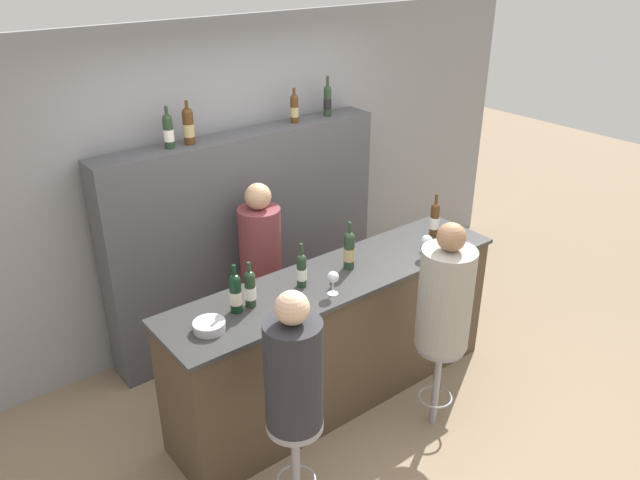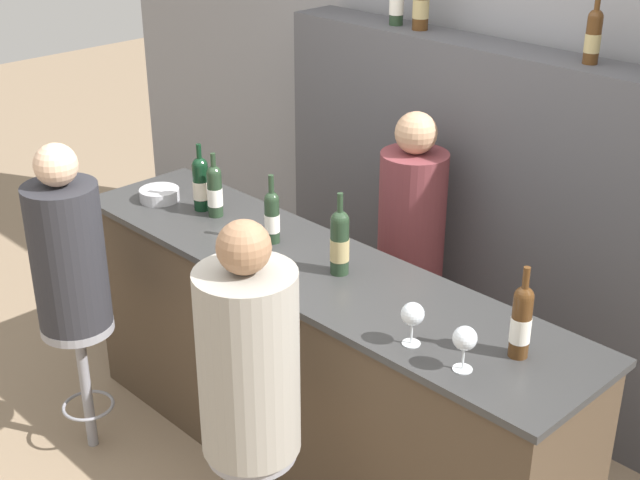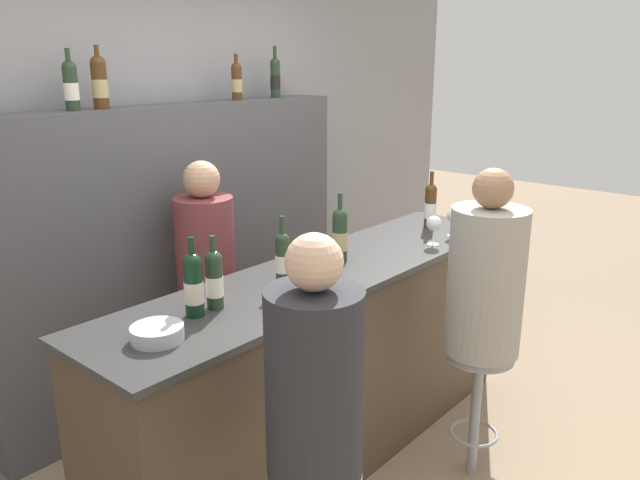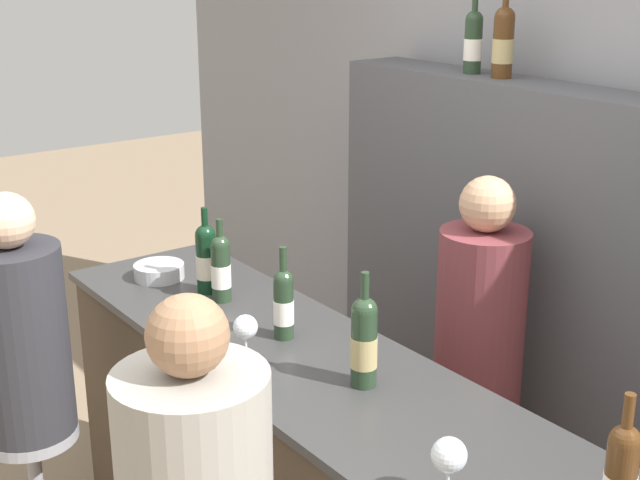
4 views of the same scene
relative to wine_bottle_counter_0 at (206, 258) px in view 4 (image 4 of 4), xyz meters
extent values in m
cube|color=gray|center=(0.78, 1.36, 0.13)|extent=(6.40, 0.05, 2.60)
cube|color=#333333|center=(0.78, -0.03, -0.15)|extent=(2.58, 0.61, 0.03)
cube|color=#4C4C51|center=(0.78, 1.13, -0.29)|extent=(2.41, 0.28, 1.76)
cylinder|color=black|center=(0.00, 0.00, -0.02)|extent=(0.07, 0.07, 0.22)
cylinder|color=beige|center=(0.00, 0.00, -0.03)|extent=(0.08, 0.08, 0.09)
sphere|color=black|center=(0.00, 0.00, 0.09)|extent=(0.07, 0.07, 0.07)
cylinder|color=black|center=(0.00, 0.00, 0.15)|extent=(0.02, 0.02, 0.09)
cylinder|color=#233823|center=(0.10, 0.00, -0.03)|extent=(0.07, 0.07, 0.21)
cylinder|color=white|center=(0.10, 0.00, -0.04)|extent=(0.07, 0.07, 0.08)
sphere|color=#233823|center=(0.10, 0.00, 0.08)|extent=(0.07, 0.07, 0.07)
cylinder|color=#233823|center=(0.10, 0.00, 0.13)|extent=(0.02, 0.02, 0.08)
cylinder|color=#233823|center=(0.50, 0.00, -0.03)|extent=(0.06, 0.06, 0.20)
cylinder|color=white|center=(0.50, 0.00, -0.04)|extent=(0.07, 0.07, 0.08)
sphere|color=#233823|center=(0.50, 0.00, 0.07)|extent=(0.06, 0.06, 0.06)
cylinder|color=#233823|center=(0.50, 0.00, 0.13)|extent=(0.02, 0.02, 0.10)
cylinder|color=#233823|center=(0.91, 0.00, -0.01)|extent=(0.08, 0.08, 0.23)
cylinder|color=tan|center=(0.91, 0.00, -0.03)|extent=(0.08, 0.08, 0.09)
sphere|color=#233823|center=(0.91, 0.00, 0.10)|extent=(0.08, 0.08, 0.08)
cylinder|color=#233823|center=(0.91, 0.00, 0.17)|extent=(0.02, 0.02, 0.10)
sphere|color=#4C2D14|center=(1.77, 0.00, 0.10)|extent=(0.07, 0.07, 0.07)
cylinder|color=#4C2D14|center=(1.77, 0.00, 0.16)|extent=(0.02, 0.02, 0.10)
cylinder|color=#233823|center=(0.19, 1.13, 0.70)|extent=(0.07, 0.07, 0.21)
cylinder|color=white|center=(0.19, 1.13, 0.69)|extent=(0.07, 0.07, 0.08)
sphere|color=#233823|center=(0.19, 1.13, 0.80)|extent=(0.07, 0.07, 0.07)
cylinder|color=#233823|center=(0.19, 1.13, 0.86)|extent=(0.02, 0.02, 0.08)
cylinder|color=#4C2D14|center=(0.34, 1.13, 0.71)|extent=(0.08, 0.08, 0.23)
cylinder|color=tan|center=(0.34, 1.13, 0.70)|extent=(0.08, 0.08, 0.09)
sphere|color=#4C2D14|center=(0.34, 1.13, 0.82)|extent=(0.08, 0.08, 0.08)
cylinder|color=#4C2D14|center=(0.34, 1.13, 0.88)|extent=(0.02, 0.02, 0.07)
cylinder|color=silver|center=(0.60, -0.21, -0.13)|extent=(0.07, 0.07, 0.00)
cylinder|color=silver|center=(0.60, -0.21, -0.08)|extent=(0.01, 0.01, 0.09)
sphere|color=silver|center=(0.60, -0.21, -0.01)|extent=(0.08, 0.08, 0.08)
sphere|color=silver|center=(1.47, -0.21, -0.01)|extent=(0.08, 0.08, 0.08)
cylinder|color=#B7B7BC|center=(-0.23, -0.08, -0.10)|extent=(0.19, 0.19, 0.06)
cylinder|color=gray|center=(-0.06, -0.68, -0.51)|extent=(0.32, 0.32, 0.04)
cylinder|color=#28282D|center=(-0.06, -0.68, -0.17)|extent=(0.32, 0.32, 0.66)
sphere|color=#D8AD8C|center=(-0.06, -0.68, 0.25)|extent=(0.18, 0.18, 0.18)
sphere|color=#936B4C|center=(1.14, -0.68, 0.29)|extent=(0.18, 0.18, 0.18)
cylinder|color=brown|center=(0.66, 0.75, -0.52)|extent=(0.33, 0.33, 1.30)
sphere|color=tan|center=(0.66, 0.75, 0.23)|extent=(0.20, 0.20, 0.20)
camera|label=1|loc=(-1.61, -2.89, 1.95)|focal=35.00mm
camera|label=2|loc=(3.15, -2.30, 1.54)|focal=50.00mm
camera|label=3|loc=(-1.41, -1.87, 0.85)|focal=35.00mm
camera|label=4|loc=(2.70, -1.48, 1.08)|focal=50.00mm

